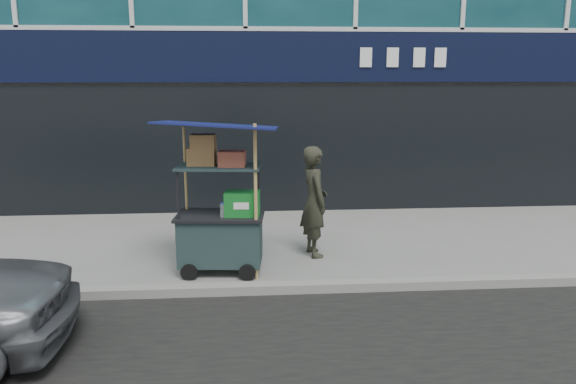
{
  "coord_description": "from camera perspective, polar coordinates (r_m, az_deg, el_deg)",
  "views": [
    {
      "loc": [
        -0.02,
        -6.64,
        2.67
      ],
      "look_at": [
        0.57,
        1.2,
        0.96
      ],
      "focal_mm": 35.0,
      "sensor_mm": 36.0,
      "label": 1
    }
  ],
  "objects": [
    {
      "name": "vendor_man",
      "position": [
        8.14,
        2.68,
        -0.96
      ],
      "size": [
        0.5,
        0.66,
        1.62
      ],
      "primitive_type": "imported",
      "rotation": [
        0.0,
        0.0,
        1.78
      ],
      "color": "#292A1F",
      "rests_on": "ground"
    },
    {
      "name": "curb",
      "position": [
        6.95,
        -3.86,
        -9.8
      ],
      "size": [
        80.0,
        0.18,
        0.12
      ],
      "primitive_type": "cube",
      "color": "gray",
      "rests_on": "ground"
    },
    {
      "name": "vendor_cart",
      "position": [
        7.5,
        -6.78,
        -2.81
      ],
      "size": [
        1.61,
        1.21,
        2.07
      ],
      "rotation": [
        0.0,
        0.0,
        -0.09
      ],
      "color": "black",
      "rests_on": "ground"
    },
    {
      "name": "ground",
      "position": [
        7.16,
        -3.87,
        -9.64
      ],
      "size": [
        80.0,
        80.0,
        0.0
      ],
      "primitive_type": "plane",
      "color": "slate",
      "rests_on": "ground"
    }
  ]
}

